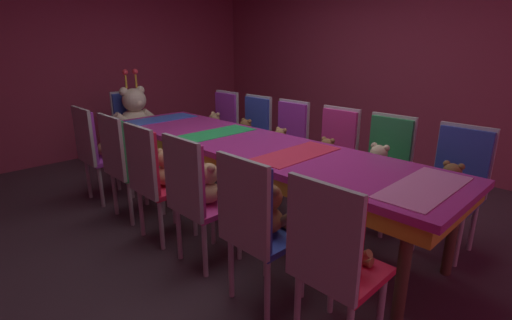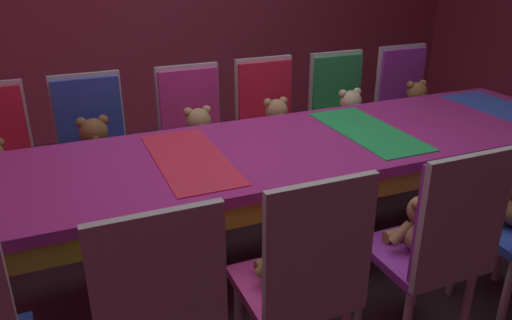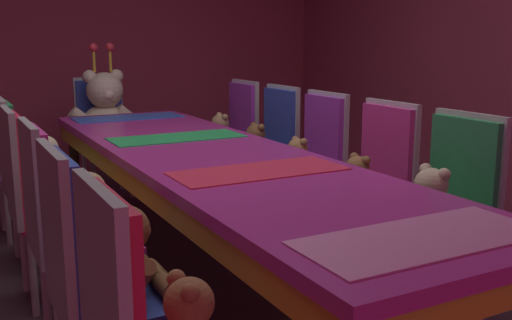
{
  "view_description": "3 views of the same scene",
  "coord_description": "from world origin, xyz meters",
  "px_view_note": "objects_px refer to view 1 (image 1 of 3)",
  "views": [
    {
      "loc": [
        -2.21,
        -2.3,
        1.58
      ],
      "look_at": [
        -0.12,
        -0.17,
        0.64
      ],
      "focal_mm": 26.33,
      "sensor_mm": 36.0,
      "label": 1
    },
    {
      "loc": [
        2.14,
        -1.06,
        1.67
      ],
      "look_at": [
        -0.07,
        -0.13,
        0.65
      ],
      "focal_mm": 35.34,
      "sensor_mm": 36.0,
      "label": 2
    },
    {
      "loc": [
        -1.2,
        -2.73,
        1.31
      ],
      "look_at": [
        0.1,
        -0.29,
        0.74
      ],
      "focal_mm": 41.8,
      "sensor_mm": 36.0,
      "label": 3
    }
  ],
  "objects_px": {
    "teddy_left_1": "(270,212)",
    "teddy_left_2": "(210,186)",
    "teddy_right_1": "(377,164)",
    "teddy_right_3": "(280,141)",
    "teddy_left_5": "(108,144)",
    "chair_right_4": "(254,129)",
    "chair_right_1": "(386,159)",
    "chair_left_3": "(151,173)",
    "chair_left_2": "(193,190)",
    "king_teddy_bear": "(136,114)",
    "throne_chair": "(131,121)",
    "chair_left_5": "(93,146)",
    "teddy_right_4": "(245,132)",
    "teddy_right_2": "(326,153)",
    "chair_right_5": "(223,122)",
    "chair_left_4": "(122,158)",
    "teddy_right_0": "(450,183)",
    "chair_right_3": "(289,137)",
    "banquet_table": "(253,152)",
    "teddy_left_0": "(346,247)",
    "teddy_right_5": "(214,125)",
    "chair_left_0": "(330,253)",
    "chair_right_0": "(457,176)",
    "chair_right_2": "(335,148)",
    "chair_left_1": "(252,219)",
    "teddy_left_4": "(137,155)",
    "teddy_left_3": "(167,170)"
  },
  "relations": [
    {
      "from": "teddy_right_2",
      "to": "chair_right_5",
      "type": "height_order",
      "value": "chair_right_5"
    },
    {
      "from": "chair_left_4",
      "to": "teddy_right_0",
      "type": "xyz_separation_m",
      "value": [
        1.5,
        -2.28,
        -0.02
      ]
    },
    {
      "from": "teddy_left_5",
      "to": "chair_right_4",
      "type": "xyz_separation_m",
      "value": [
        1.54,
        -0.57,
        0.01
      ]
    },
    {
      "from": "teddy_left_1",
      "to": "chair_right_3",
      "type": "height_order",
      "value": "chair_right_3"
    },
    {
      "from": "chair_left_5",
      "to": "chair_left_4",
      "type": "bearing_deg",
      "value": -88.08
    },
    {
      "from": "teddy_right_4",
      "to": "chair_right_4",
      "type": "bearing_deg",
      "value": 180.0
    },
    {
      "from": "teddy_right_4",
      "to": "chair_left_2",
      "type": "bearing_deg",
      "value": 35.97
    },
    {
      "from": "teddy_left_1",
      "to": "teddy_right_2",
      "type": "distance_m",
      "value": 1.48
    },
    {
      "from": "banquet_table",
      "to": "teddy_right_5",
      "type": "relative_size",
      "value": 11.87
    },
    {
      "from": "teddy_left_0",
      "to": "teddy_right_5",
      "type": "relative_size",
      "value": 0.95
    },
    {
      "from": "chair_right_0",
      "to": "chair_left_4",
      "type": "bearing_deg",
      "value": -54.22
    },
    {
      "from": "teddy_left_1",
      "to": "teddy_left_2",
      "type": "height_order",
      "value": "teddy_left_1"
    },
    {
      "from": "teddy_left_4",
      "to": "chair_right_3",
      "type": "xyz_separation_m",
      "value": [
        1.52,
        -0.53,
        0.01
      ]
    },
    {
      "from": "king_teddy_bear",
      "to": "chair_left_5",
      "type": "bearing_deg",
      "value": -49.3
    },
    {
      "from": "teddy_right_2",
      "to": "chair_right_5",
      "type": "xyz_separation_m",
      "value": [
        0.16,
        1.74,
        0.03
      ]
    },
    {
      "from": "teddy_left_1",
      "to": "chair_left_5",
      "type": "bearing_deg",
      "value": 93.84
    },
    {
      "from": "chair_left_0",
      "to": "teddy_right_1",
      "type": "relative_size",
      "value": 3.08
    },
    {
      "from": "chair_left_2",
      "to": "king_teddy_bear",
      "type": "height_order",
      "value": "king_teddy_bear"
    },
    {
      "from": "teddy_right_2",
      "to": "teddy_left_4",
      "type": "bearing_deg",
      "value": -40.0
    },
    {
      "from": "teddy_right_0",
      "to": "chair_right_2",
      "type": "height_order",
      "value": "chair_right_2"
    },
    {
      "from": "chair_right_1",
      "to": "chair_left_1",
      "type": "bearing_deg",
      "value": 0.8
    },
    {
      "from": "chair_left_1",
      "to": "teddy_right_1",
      "type": "relative_size",
      "value": 3.08
    },
    {
      "from": "teddy_left_1",
      "to": "teddy_right_0",
      "type": "relative_size",
      "value": 1.17
    },
    {
      "from": "chair_right_0",
      "to": "teddy_right_5",
      "type": "xyz_separation_m",
      "value": [
        -0.12,
        2.87,
        -0.02
      ]
    },
    {
      "from": "teddy_left_1",
      "to": "teddy_left_2",
      "type": "distance_m",
      "value": 0.61
    },
    {
      "from": "teddy_left_0",
      "to": "throne_chair",
      "type": "height_order",
      "value": "throne_chair"
    },
    {
      "from": "chair_right_0",
      "to": "teddy_right_5",
      "type": "height_order",
      "value": "chair_right_0"
    },
    {
      "from": "chair_left_2",
      "to": "teddy_right_1",
      "type": "xyz_separation_m",
      "value": [
        1.5,
        -0.59,
        -0.01
      ]
    },
    {
      "from": "teddy_left_2",
      "to": "chair_right_4",
      "type": "distance_m",
      "value": 1.88
    },
    {
      "from": "throne_chair",
      "to": "teddy_left_3",
      "type": "bearing_deg",
      "value": -19.11
    },
    {
      "from": "chair_right_0",
      "to": "chair_right_3",
      "type": "relative_size",
      "value": 1.0
    },
    {
      "from": "chair_right_5",
      "to": "chair_right_3",
      "type": "bearing_deg",
      "value": 89.99
    },
    {
      "from": "teddy_right_4",
      "to": "king_teddy_bear",
      "type": "relative_size",
      "value": 0.36
    },
    {
      "from": "chair_left_4",
      "to": "chair_right_3",
      "type": "distance_m",
      "value": 1.75
    },
    {
      "from": "teddy_left_5",
      "to": "teddy_right_2",
      "type": "xyz_separation_m",
      "value": [
        1.38,
        -1.73,
        -0.02
      ]
    },
    {
      "from": "throne_chair",
      "to": "chair_left_2",
      "type": "bearing_deg",
      "value": -17.85
    },
    {
      "from": "teddy_left_1",
      "to": "banquet_table",
      "type": "bearing_deg",
      "value": 51.41
    },
    {
      "from": "teddy_left_0",
      "to": "chair_left_2",
      "type": "bearing_deg",
      "value": 97.01
    },
    {
      "from": "teddy_left_1",
      "to": "teddy_right_4",
      "type": "distance_m",
      "value": 2.21
    },
    {
      "from": "chair_left_4",
      "to": "king_teddy_bear",
      "type": "distance_m",
      "value": 1.55
    },
    {
      "from": "chair_right_1",
      "to": "chair_right_5",
      "type": "distance_m",
      "value": 2.27
    },
    {
      "from": "chair_left_3",
      "to": "chair_right_4",
      "type": "relative_size",
      "value": 1.0
    },
    {
      "from": "teddy_right_1",
      "to": "teddy_right_3",
      "type": "height_order",
      "value": "teddy_right_1"
    },
    {
      "from": "teddy_left_3",
      "to": "chair_right_3",
      "type": "xyz_separation_m",
      "value": [
        1.54,
        0.02,
        0.01
      ]
    },
    {
      "from": "chair_right_0",
      "to": "chair_left_5",
      "type": "bearing_deg",
      "value": -59.86
    },
    {
      "from": "teddy_left_0",
      "to": "teddy_right_4",
      "type": "relative_size",
      "value": 0.96
    },
    {
      "from": "teddy_left_2",
      "to": "chair_right_1",
      "type": "height_order",
      "value": "chair_right_1"
    },
    {
      "from": "throne_chair",
      "to": "chair_left_1",
      "type": "bearing_deg",
      "value": -14.79
    },
    {
      "from": "teddy_right_0",
      "to": "king_teddy_bear",
      "type": "relative_size",
      "value": 0.36
    },
    {
      "from": "chair_left_4",
      "to": "teddy_right_1",
      "type": "bearing_deg",
      "value": -48.3
    }
  ]
}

